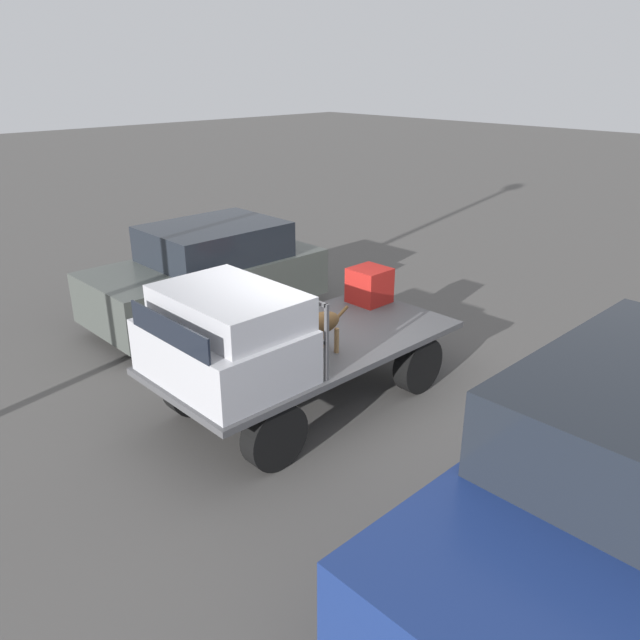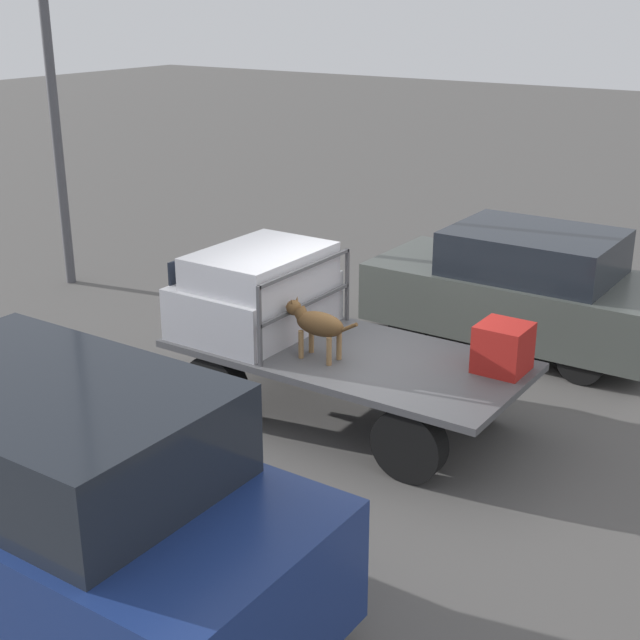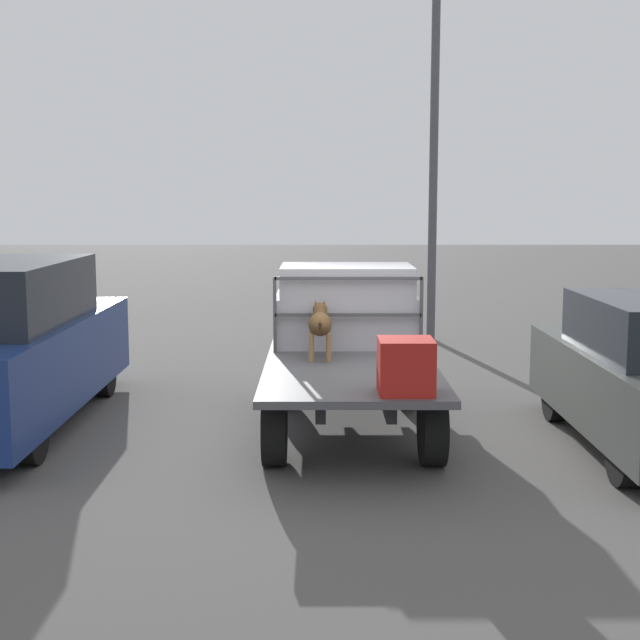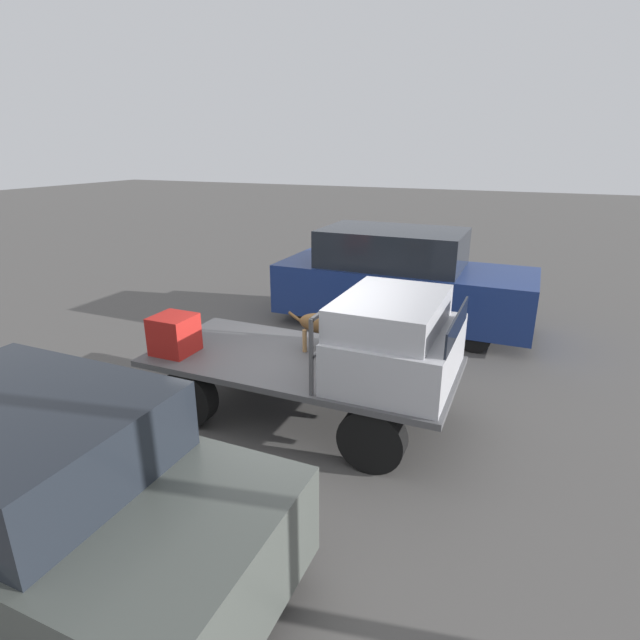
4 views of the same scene
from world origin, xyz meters
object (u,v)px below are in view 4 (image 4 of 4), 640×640
flatbed_truck (301,374)px  dog (324,324)px  cargo_crate (174,334)px  parked_pickup_far (400,280)px  parked_sedan (43,496)px

flatbed_truck → dog: 0.75m
flatbed_truck → cargo_crate: 1.82m
cargo_crate → parked_pickup_far: parked_pickup_far is taller
flatbed_truck → parked_pickup_far: (0.27, 4.14, 0.36)m
parked_pickup_far → flatbed_truck: bearing=-87.2°
dog → parked_pickup_far: bearing=90.2°
cargo_crate → parked_pickup_far: size_ratio=0.10×
flatbed_truck → parked_pickup_far: bearing=86.3°
cargo_crate → dog: bearing=23.7°
dog → cargo_crate: bearing=-154.8°
parked_sedan → parked_pickup_far: 7.55m
dog → cargo_crate: 2.05m
dog → parked_sedan: bearing=-102.8°
flatbed_truck → parked_pickup_far: size_ratio=0.81×
dog → cargo_crate: (-1.87, -0.82, -0.14)m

